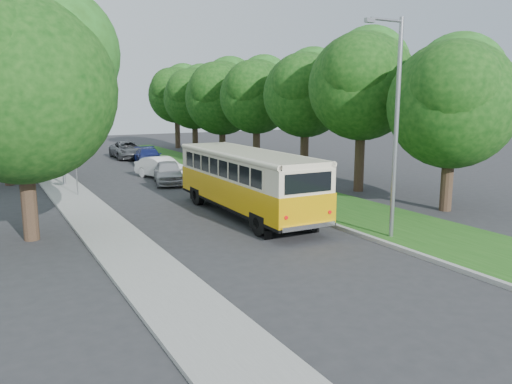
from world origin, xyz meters
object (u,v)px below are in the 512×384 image
lamppost_far (58,118)px  car_blue (149,157)px  vintage_bus (246,183)px  car_grey (128,150)px  car_silver (168,172)px  lamppost_near (395,122)px  car_white (162,168)px

lamppost_far → car_blue: bearing=43.4°
vintage_bus → car_grey: size_ratio=1.84×
car_silver → car_blue: 9.52m
car_blue → car_grey: bearing=100.5°
car_silver → car_grey: 15.01m
lamppost_near → lamppost_far: lamppost_near is taller
car_silver → car_blue: (1.60, 9.38, -0.04)m
vintage_bus → lamppost_near: bearing=-64.2°
vintage_bus → car_white: 12.53m
lamppost_near → car_silver: 16.93m
lamppost_far → car_grey: size_ratio=1.37×
car_white → car_blue: bearing=61.3°
car_grey → lamppost_far: bearing=-117.9°
lamppost_near → vintage_bus: size_ratio=0.79×
lamppost_near → car_white: lamppost_near is taller
vintage_bus → car_blue: 19.62m
vintage_bus → car_grey: (1.26, 25.10, -0.74)m
lamppost_near → car_blue: 25.95m
lamppost_far → car_blue: (7.55, 7.15, -3.43)m
lamppost_near → car_grey: bearing=92.8°
lamppost_near → car_white: 19.14m
car_white → vintage_bus: bearing=-109.7°
car_white → car_grey: 12.64m
vintage_bus → lamppost_far: bearing=117.3°
car_blue → lamppost_near: bearing=-78.5°
lamppost_near → car_blue: size_ratio=1.69×
car_silver → car_blue: size_ratio=0.90×
vintage_bus → car_white: (0.21, 12.51, -0.78)m
car_silver → car_white: bearing=95.8°
vintage_bus → car_silver: size_ratio=2.37×
vintage_bus → car_grey: bearing=88.2°
car_grey → car_blue: bearing=-85.8°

